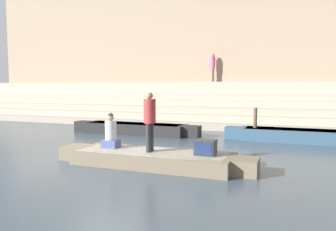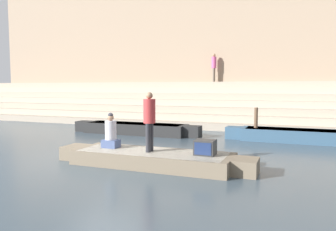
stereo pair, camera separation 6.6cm
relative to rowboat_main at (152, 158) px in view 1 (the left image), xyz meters
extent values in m
plane|color=#3D4C56|center=(-1.76, 0.46, -0.21)|extent=(120.00, 120.00, 0.00)
cube|color=tan|center=(-1.76, 10.28, -0.03)|extent=(36.00, 5.11, 0.36)
cube|color=#B2A28D|center=(-1.76, 10.64, 0.33)|extent=(36.00, 4.38, 0.36)
cube|color=tan|center=(-1.76, 11.01, 0.69)|extent=(36.00, 3.65, 0.36)
cube|color=#B2A28D|center=(-1.76, 11.37, 1.04)|extent=(36.00, 2.92, 0.36)
cube|color=tan|center=(-1.76, 11.74, 1.40)|extent=(36.00, 2.19, 0.36)
cube|color=#B2A28D|center=(-1.76, 12.10, 1.76)|extent=(36.00, 1.46, 0.36)
cube|color=tan|center=(-1.76, 12.47, 2.12)|extent=(36.00, 0.73, 0.36)
cube|color=tan|center=(-1.76, 13.44, 4.48)|extent=(34.20, 1.20, 9.38)
cube|color=brown|center=(-1.76, 12.82, 0.09)|extent=(34.20, 0.12, 0.60)
cube|color=#756651|center=(0.00, 0.00, -0.01)|extent=(4.44, 1.45, 0.40)
cube|color=beige|center=(0.00, 0.00, 0.16)|extent=(4.09, 1.35, 0.05)
cube|color=#756651|center=(2.53, 0.00, -0.01)|extent=(0.62, 0.80, 0.40)
cube|color=#756651|center=(-2.53, 0.00, -0.01)|extent=(0.62, 0.80, 0.40)
cylinder|color=olive|center=(-0.66, 0.82, 0.08)|extent=(2.89, 0.04, 0.04)
cylinder|color=#28282D|center=(-0.06, 0.07, 0.58)|extent=(0.14, 0.14, 0.79)
cylinder|color=#28282D|center=(-0.06, -0.11, 0.58)|extent=(0.14, 0.14, 0.79)
cylinder|color=#B23333|center=(-0.06, -0.02, 1.30)|extent=(0.33, 0.33, 0.66)
sphere|color=#9E7556|center=(-0.06, -0.02, 1.72)|extent=(0.19, 0.19, 0.19)
cube|color=#3D4C75|center=(-1.37, 0.11, 0.30)|extent=(0.46, 0.36, 0.23)
cylinder|color=#B2B2BC|center=(-1.37, 0.11, 0.69)|extent=(0.33, 0.33, 0.56)
sphere|color=#9E7556|center=(-1.37, 0.11, 1.06)|extent=(0.19, 0.19, 0.19)
sphere|color=#333338|center=(-1.37, 0.11, 1.13)|extent=(0.16, 0.16, 0.16)
cube|color=#2D2D2D|center=(1.48, 0.11, 0.38)|extent=(0.52, 0.47, 0.40)
cube|color=navy|center=(1.48, -0.13, 0.38)|extent=(0.44, 0.02, 0.32)
cube|color=black|center=(-3.28, 5.35, 0.04)|extent=(4.90, 1.17, 0.50)
cube|color=#2D2D2D|center=(-3.28, 5.35, 0.26)|extent=(4.51, 1.07, 0.05)
cube|color=black|center=(-0.49, 5.35, 0.04)|extent=(0.69, 0.65, 0.50)
cube|color=black|center=(-6.08, 5.35, 0.04)|extent=(0.69, 0.65, 0.50)
cube|color=#33516B|center=(3.92, 5.72, 0.04)|extent=(4.71, 1.17, 0.50)
cube|color=#2D2D2D|center=(3.92, 5.72, 0.26)|extent=(4.34, 1.07, 0.05)
cube|color=#33516B|center=(1.23, 5.72, 0.04)|extent=(0.66, 0.65, 0.50)
cylinder|color=brown|center=(2.12, 5.70, 0.45)|extent=(0.15, 0.15, 1.33)
cylinder|color=#756656|center=(-1.31, 12.55, 2.73)|extent=(0.13, 0.13, 0.86)
cylinder|color=#756656|center=(-1.31, 12.39, 2.73)|extent=(0.13, 0.13, 0.86)
cylinder|color=#C64C7F|center=(-1.31, 12.47, 3.52)|extent=(0.31, 0.31, 0.71)
sphere|color=#9E7556|center=(-1.31, 12.47, 3.98)|extent=(0.20, 0.20, 0.20)
camera|label=1|loc=(3.61, -8.12, 1.94)|focal=35.00mm
camera|label=2|loc=(3.67, -8.10, 1.94)|focal=35.00mm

